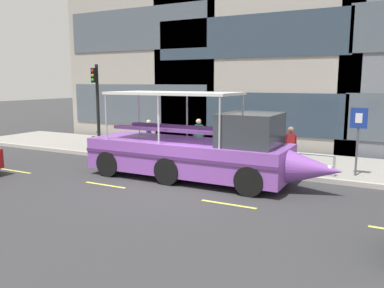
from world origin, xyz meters
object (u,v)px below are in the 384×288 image
at_px(pedestrian_mid_left, 236,139).
at_px(pedestrian_near_stern, 149,133).
at_px(traffic_light_pole, 97,99).
at_px(pedestrian_near_bow, 290,143).
at_px(duck_tour_boat, 201,151).
at_px(pedestrian_mid_right, 199,134).
at_px(parking_sign, 358,130).
at_px(leaned_bicycle, 102,143).

xyz_separation_m(pedestrian_mid_left, pedestrian_near_stern, (-4.46, -0.40, 0.04)).
relative_size(traffic_light_pole, pedestrian_mid_left, 2.75).
bearing_deg(pedestrian_mid_left, pedestrian_near_bow, -15.54).
xyz_separation_m(traffic_light_pole, duck_tour_boat, (7.12, -2.46, -1.71)).
bearing_deg(pedestrian_mid_right, parking_sign, -5.62).
relative_size(parking_sign, pedestrian_mid_right, 1.44).
xyz_separation_m(parking_sign, pedestrian_near_stern, (-9.59, 0.38, -0.74)).
bearing_deg(pedestrian_mid_left, duck_tour_boat, -90.58).
xyz_separation_m(traffic_light_pole, pedestrian_mid_right, (5.30, 0.95, -1.56)).
bearing_deg(pedestrian_mid_left, pedestrian_mid_right, -177.23).
xyz_separation_m(parking_sign, pedestrian_mid_left, (-5.13, 0.78, -0.78)).
distance_m(parking_sign, pedestrian_near_bow, 2.60).
bearing_deg(traffic_light_pole, pedestrian_mid_left, 8.29).
bearing_deg(pedestrian_mid_left, traffic_light_pole, -171.71).
relative_size(parking_sign, pedestrian_near_bow, 1.49).
bearing_deg(pedestrian_near_stern, pedestrian_mid_right, 6.78).
bearing_deg(pedestrian_near_bow, pedestrian_near_stern, 177.31).
bearing_deg(duck_tour_boat, pedestrian_near_bow, 46.11).
bearing_deg(traffic_light_pole, leaned_bicycle, 22.08).
xyz_separation_m(leaned_bicycle, pedestrian_near_stern, (2.51, 0.57, 0.62)).
height_order(traffic_light_pole, leaned_bicycle, traffic_light_pole).
bearing_deg(duck_tour_boat, pedestrian_mid_right, 118.02).
xyz_separation_m(traffic_light_pole, parking_sign, (12.29, 0.27, -0.89)).
relative_size(traffic_light_pole, leaned_bicycle, 2.50).
bearing_deg(pedestrian_mid_right, duck_tour_boat, -61.98).
height_order(traffic_light_pole, pedestrian_mid_right, traffic_light_pole).
height_order(parking_sign, leaned_bicycle, parking_sign).
bearing_deg(pedestrian_near_stern, parking_sign, -2.25).
height_order(traffic_light_pole, pedestrian_near_stern, traffic_light_pole).
xyz_separation_m(traffic_light_pole, leaned_bicycle, (0.18, 0.07, -2.26)).
bearing_deg(traffic_light_pole, pedestrian_near_stern, 13.43).
distance_m(duck_tour_boat, pedestrian_mid_right, 3.87).
bearing_deg(leaned_bicycle, traffic_light_pole, -157.92).
bearing_deg(pedestrian_mid_right, pedestrian_mid_left, 2.77).
bearing_deg(pedestrian_near_stern, leaned_bicycle, -167.22).
bearing_deg(leaned_bicycle, pedestrian_mid_left, 7.92).
height_order(parking_sign, pedestrian_near_bow, parking_sign).
bearing_deg(pedestrian_near_bow, duck_tour_boat, -133.89).
bearing_deg(pedestrian_mid_right, traffic_light_pole, -169.80).
distance_m(leaned_bicycle, pedestrian_near_stern, 2.65).
xyz_separation_m(pedestrian_near_bow, pedestrian_mid_right, (-4.49, 0.64, 0.04)).
relative_size(traffic_light_pole, duck_tour_boat, 0.45).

